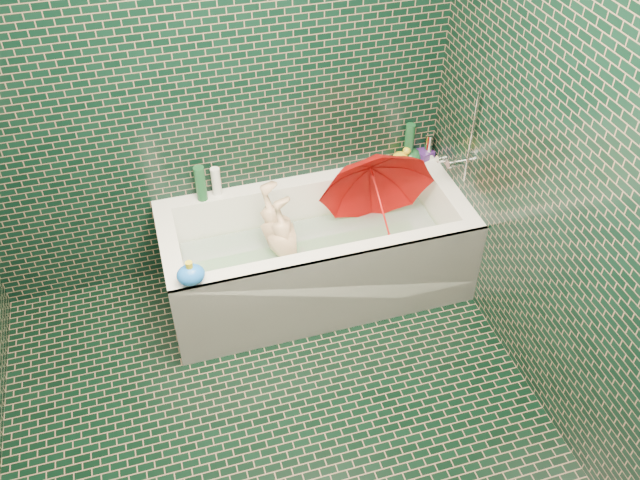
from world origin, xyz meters
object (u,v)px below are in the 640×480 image
object	(u,v)px
bathtub	(317,262)
child	(287,251)
umbrella	(381,205)
rubber_duck	(401,156)
bath_toy	(191,275)

from	to	relation	value
bathtub	child	world-z (taller)	bathtub
child	umbrella	xyz separation A→B (m)	(0.54, -0.03, 0.23)
child	rubber_duck	size ratio (longest dim) A/B	6.91
umbrella	child	bearing A→B (deg)	-168.30
child	bath_toy	distance (m)	0.73
child	umbrella	size ratio (longest dim) A/B	1.37
bathtub	rubber_duck	distance (m)	0.81
rubber_duck	bath_toy	bearing A→B (deg)	-146.79
child	bath_toy	bearing A→B (deg)	-66.27
child	bathtub	bearing A→B (deg)	70.24
rubber_duck	bath_toy	xyz separation A→B (m)	(-1.36, -0.66, 0.01)
child	bath_toy	size ratio (longest dim) A/B	5.05
child	bath_toy	world-z (taller)	bath_toy
rubber_duck	child	bearing A→B (deg)	-151.50
bathtub	umbrella	bearing A→B (deg)	0.39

